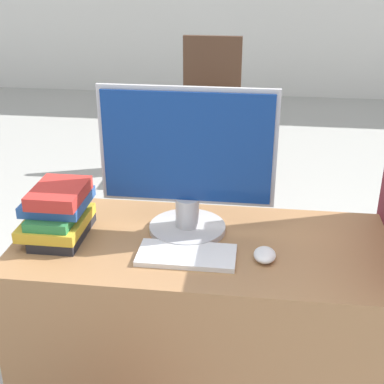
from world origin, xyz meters
TOP-DOWN VIEW (x-y plane):
  - desk at (0.00, 0.28)m, footprint 1.22×0.56m
  - monitor at (-0.06, 0.36)m, footprint 0.57×0.26m
  - keyboard at (-0.04, 0.18)m, footprint 0.30×0.15m
  - mouse at (0.20, 0.20)m, footprint 0.07×0.09m
  - book_stack at (-0.47, 0.27)m, footprint 0.20×0.25m
  - far_chair at (-0.20, 2.70)m, footprint 0.44×0.44m

SIDE VIEW (x-z plane):
  - desk at x=0.00m, z-range 0.00..0.72m
  - far_chair at x=-0.20m, z-range 0.05..1.06m
  - keyboard at x=-0.04m, z-range 0.72..0.74m
  - mouse at x=0.20m, z-range 0.72..0.76m
  - book_stack at x=-0.47m, z-range 0.72..0.90m
  - monitor at x=-0.06m, z-range 0.72..1.21m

